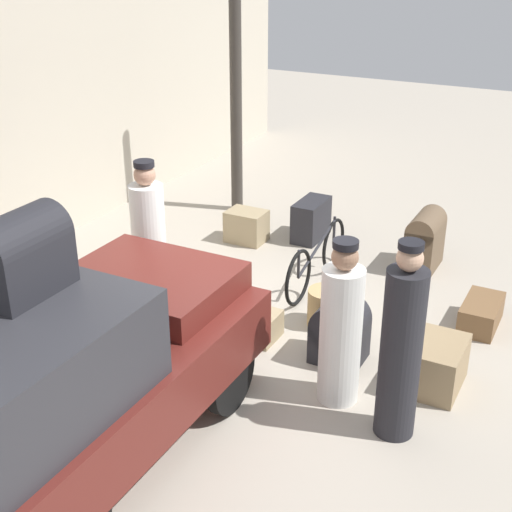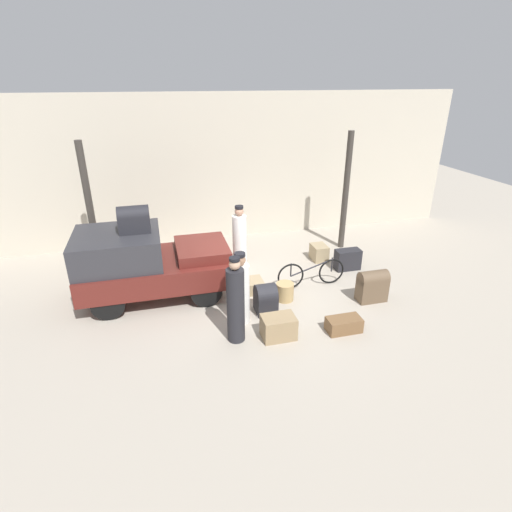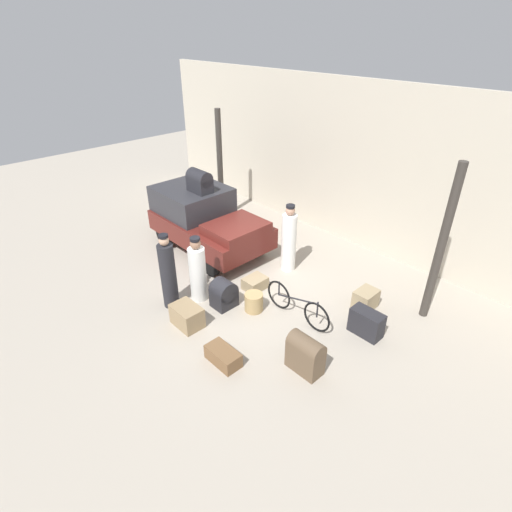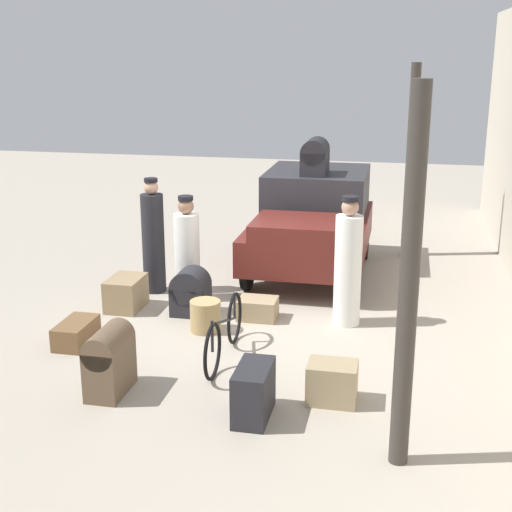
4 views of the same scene
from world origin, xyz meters
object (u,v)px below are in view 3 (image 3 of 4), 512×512
object	(u,v)px
bicycle	(297,305)
suitcase_tan_flat	(255,283)
truck	(205,218)
suitcase_black_upright	(224,294)
trunk_wicker_pale	(187,316)
trunk_barrel_dark	(305,353)
wicker_basket	(254,302)
porter_carrying_trunk	(198,272)
suitcase_small_leather	(366,299)
porter_with_bicycle	(168,274)
trunk_umber_medium	(223,356)
trunk_large_brown	(366,323)
trunk_on_truck_roof	(200,181)
conductor_in_dark_uniform	(289,241)

from	to	relation	value
bicycle	suitcase_tan_flat	xyz separation A→B (m)	(-1.47, 0.12, -0.20)
truck	suitcase_black_upright	world-z (taller)	truck
trunk_wicker_pale	trunk_barrel_dark	bearing A→B (deg)	18.18
suitcase_tan_flat	trunk_wicker_pale	world-z (taller)	trunk_wicker_pale
wicker_basket	suitcase_black_upright	world-z (taller)	suitcase_black_upright
bicycle	trunk_barrel_dark	size ratio (longest dim) A/B	2.31
bicycle	porter_carrying_trunk	xyz separation A→B (m)	(-2.08, -1.11, 0.39)
suitcase_small_leather	porter_with_bicycle	bearing A→B (deg)	-134.72
porter_with_bicycle	suitcase_tan_flat	xyz separation A→B (m)	(0.85, 1.86, -0.70)
suitcase_black_upright	trunk_umber_medium	xyz separation A→B (m)	(1.37, -1.15, -0.18)
trunk_wicker_pale	porter_with_bicycle	bearing A→B (deg)	170.02
wicker_basket	porter_carrying_trunk	distance (m)	1.46
suitcase_tan_flat	trunk_umber_medium	world-z (taller)	trunk_umber_medium
trunk_large_brown	trunk_on_truck_roof	distance (m)	5.72
porter_with_bicycle	suitcase_tan_flat	world-z (taller)	porter_with_bicycle
suitcase_tan_flat	trunk_on_truck_roof	distance (m)	3.26
conductor_in_dark_uniform	suitcase_black_upright	distance (m)	2.32
trunk_umber_medium	trunk_on_truck_roof	bearing A→B (deg)	147.40
truck	trunk_umber_medium	distance (m)	4.75
porter_with_bicycle	porter_carrying_trunk	bearing A→B (deg)	69.38
bicycle	trunk_wicker_pale	size ratio (longest dim) A/B	2.63
trunk_barrel_dark	porter_carrying_trunk	bearing A→B (deg)	-178.66
suitcase_small_leather	trunk_umber_medium	xyz separation A→B (m)	(-0.90, -3.46, -0.07)
porter_with_bicycle	conductor_in_dark_uniform	bearing A→B (deg)	76.00
conductor_in_dark_uniform	trunk_large_brown	world-z (taller)	conductor_in_dark_uniform
truck	suitcase_black_upright	bearing A→B (deg)	-29.65
wicker_basket	trunk_umber_medium	bearing A→B (deg)	-63.00
suitcase_tan_flat	trunk_on_truck_roof	xyz separation A→B (m)	(-2.66, 0.44, 1.82)
wicker_basket	trunk_umber_medium	size ratio (longest dim) A/B	0.60
conductor_in_dark_uniform	trunk_wicker_pale	size ratio (longest dim) A/B	2.70
trunk_large_brown	trunk_barrel_dark	bearing A→B (deg)	-97.35
suitcase_tan_flat	conductor_in_dark_uniform	bearing A→B (deg)	93.16
bicycle	conductor_in_dark_uniform	xyz separation A→B (m)	(-1.54, 1.38, 0.49)
trunk_umber_medium	trunk_large_brown	bearing A→B (deg)	62.22
trunk_barrel_dark	bicycle	bearing A→B (deg)	137.20
bicycle	porter_with_bicycle	size ratio (longest dim) A/B	0.98
trunk_barrel_dark	trunk_large_brown	bearing A→B (deg)	82.65
trunk_large_brown	trunk_barrel_dark	distance (m)	1.72
porter_with_bicycle	suitcase_black_upright	distance (m)	1.32
suitcase_tan_flat	porter_carrying_trunk	bearing A→B (deg)	-116.44
truck	trunk_umber_medium	xyz separation A→B (m)	(3.90, -2.59, -0.75)
truck	suitcase_small_leather	bearing A→B (deg)	10.24
porter_carrying_trunk	trunk_large_brown	bearing A→B (deg)	27.40
porter_with_bicycle	suitcase_black_upright	size ratio (longest dim) A/B	2.67
conductor_in_dark_uniform	porter_with_bicycle	size ratio (longest dim) A/B	1.00
porter_carrying_trunk	trunk_large_brown	size ratio (longest dim) A/B	2.36
conductor_in_dark_uniform	trunk_on_truck_roof	bearing A→B (deg)	-162.49
trunk_wicker_pale	wicker_basket	bearing A→B (deg)	66.61
truck	trunk_barrel_dark	world-z (taller)	truck
trunk_large_brown	trunk_on_truck_roof	xyz separation A→B (m)	(-5.47, -0.10, 1.68)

